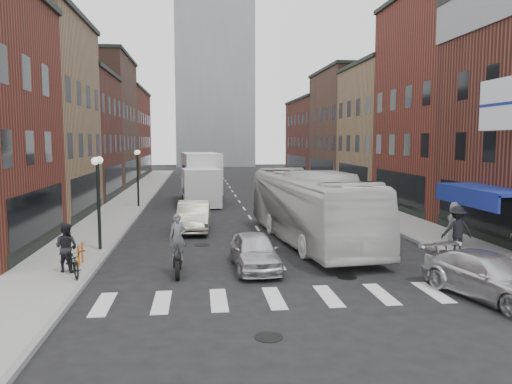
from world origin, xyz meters
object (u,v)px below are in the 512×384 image
streetlamp_near (98,185)px  motorcycle_rider (178,247)px  ped_right_a (457,230)px  ped_right_c (455,223)px  billboard_sign (505,106)px  ped_left_solo (66,247)px  streetlamp_far (138,167)px  curb_car (491,277)px  bike_rack (80,254)px  sedan_left_far (194,216)px  transit_bus (310,207)px  parked_bicycle (73,262)px  box_truck (201,179)px  sedan_left_near (255,251)px

streetlamp_near → motorcycle_rider: bearing=-48.7°
ped_right_a → ped_right_c: (0.80, 1.64, -0.02)m
billboard_sign → ped_left_solo: size_ratio=2.12×
streetlamp_far → ped_left_solo: streetlamp_far is taller
curb_car → ped_right_a: bearing=56.0°
ped_right_a → ped_right_c: 1.83m
bike_rack → sedan_left_far: size_ratio=0.17×
curb_car → ped_right_c: (2.57, 6.91, 0.44)m
streetlamp_near → curb_car: streetlamp_near is taller
sedan_left_far → ped_left_solo: (-4.42, -8.36, 0.24)m
curb_car → ped_left_solo: size_ratio=2.69×
ped_left_solo → ped_right_c: bearing=-149.5°
billboard_sign → ped_right_c: bearing=98.4°
transit_bus → parked_bicycle: size_ratio=6.68×
box_truck → sedan_left_near: (1.86, -20.07, -1.19)m
streetlamp_far → motorcycle_rider: size_ratio=1.87×
streetlamp_near → ped_left_solo: bearing=-97.2°
billboard_sign → ped_left_solo: bearing=-179.6°
ped_right_a → box_truck: bearing=-58.0°
streetlamp_far → parked_bicycle: streetlamp_far is taller
billboard_sign → transit_bus: 9.19m
curb_car → parked_bicycle: size_ratio=2.58×
ped_left_solo → ped_right_c: size_ratio=0.90×
sedan_left_far → bike_rack: bearing=-116.7°
box_truck → motorcycle_rider: (-0.95, -20.53, -0.84)m
box_truck → parked_bicycle: box_truck is taller
box_truck → ped_left_solo: box_truck is taller
motorcycle_rider → parked_bicycle: 3.61m
billboard_sign → curb_car: (-2.95, -4.30, -5.45)m
curb_car → ped_right_c: 7.39m
sedan_left_far → ped_right_a: bearing=-31.3°
curb_car → ped_right_a: (1.77, 5.27, 0.46)m
streetlamp_far → curb_car: streetlamp_far is taller
bike_rack → box_truck: 19.86m
streetlamp_near → box_truck: bearing=75.0°
ped_left_solo → box_truck: bearing=-82.8°
ped_right_a → ped_right_c: bearing=-112.5°
sedan_left_far → parked_bicycle: 9.81m
transit_bus → ped_left_solo: (-9.88, -4.77, -0.67)m
ped_right_c → sedan_left_far: bearing=-51.7°
billboard_sign → curb_car: bearing=-124.5°
streetlamp_far → sedan_left_near: streetlamp_far is taller
sedan_left_near → parked_bicycle: sedan_left_near is taller
transit_bus → parked_bicycle: bearing=-156.6°
streetlamp_far → billboard_sign: bearing=-47.6°
bike_rack → ped_left_solo: ped_left_solo is taller
box_truck → parked_bicycle: bearing=-108.5°
motorcycle_rider → transit_bus: transit_bus is taller
sedan_left_near → ped_right_a: size_ratio=2.04×
streetlamp_near → sedan_left_near: 7.54m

